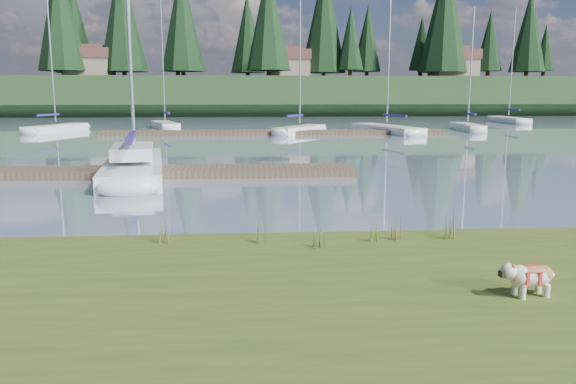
{
  "coord_description": "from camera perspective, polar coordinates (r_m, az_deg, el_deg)",
  "views": [
    {
      "loc": [
        -0.11,
        -12.45,
        3.13
      ],
      "look_at": [
        0.77,
        -0.5,
        1.0
      ],
      "focal_mm": 35.0,
      "sensor_mm": 36.0,
      "label": 1
    }
  ],
  "objects": [
    {
      "name": "sailboat_main",
      "position": [
        23.28,
        -15.28,
        3.04
      ],
      "size": [
        3.54,
        10.5,
        14.68
      ],
      "rotation": [
        0.0,
        0.0,
        1.72
      ],
      "color": "white",
      "rests_on": "ground"
    },
    {
      "name": "bulldog",
      "position": [
        8.49,
        23.39,
        -7.73
      ],
      "size": [
        0.82,
        0.4,
        0.48
      ],
      "rotation": [
        0.0,
        0.0,
        3.27
      ],
      "color": "silver",
      "rests_on": "bank"
    },
    {
      "name": "house_0",
      "position": [
        85.41,
        -19.51,
        12.32
      ],
      "size": [
        6.3,
        5.3,
        4.65
      ],
      "color": "gray",
      "rests_on": "ridge"
    },
    {
      "name": "sailboat_bg_3",
      "position": [
        45.94,
        9.47,
        6.44
      ],
      "size": [
        4.4,
        9.67,
        13.81
      ],
      "rotation": [
        0.0,
        0.0,
        1.85
      ],
      "color": "white",
      "rests_on": "ground"
    },
    {
      "name": "conifer_4",
      "position": [
        79.14,
        -2.0,
        17.3
      ],
      "size": [
        6.16,
        6.16,
        15.1
      ],
      "color": "#382619",
      "rests_on": "ridge"
    },
    {
      "name": "weed_4",
      "position": [
        10.74,
        8.56,
        -4.11
      ],
      "size": [
        0.17,
        0.14,
        0.4
      ],
      "color": "#475B23",
      "rests_on": "bank"
    },
    {
      "name": "house_1",
      "position": [
        83.77,
        -0.01,
        12.94
      ],
      "size": [
        6.3,
        5.3,
        4.65
      ],
      "color": "gray",
      "rests_on": "ridge"
    },
    {
      "name": "weed_2",
      "position": [
        10.92,
        10.93,
        -3.37
      ],
      "size": [
        0.17,
        0.14,
        0.65
      ],
      "color": "#475B23",
      "rests_on": "bank"
    },
    {
      "name": "dock_far",
      "position": [
        42.6,
        -1.36,
        6.07
      ],
      "size": [
        26.0,
        2.2,
        0.3
      ],
      "primitive_type": "cube",
      "color": "#4C3D2C",
      "rests_on": "ground"
    },
    {
      "name": "sailboat_bg_2",
      "position": [
        44.17,
        1.59,
        6.44
      ],
      "size": [
        5.06,
        6.56,
        10.61
      ],
      "rotation": [
        0.0,
        0.0,
        0.97
      ],
      "color": "white",
      "rests_on": "ground"
    },
    {
      "name": "sailboat_bg_0",
      "position": [
        49.66,
        -22.04,
        6.11
      ],
      "size": [
        3.78,
        7.58,
        10.94
      ],
      "rotation": [
        0.0,
        0.0,
        1.25
      ],
      "color": "white",
      "rests_on": "ground"
    },
    {
      "name": "conifer_5",
      "position": [
        84.17,
        6.39,
        15.27
      ],
      "size": [
        3.96,
        3.96,
        10.35
      ],
      "color": "#382619",
      "rests_on": "ridge"
    },
    {
      "name": "conifer_6",
      "position": [
        85.9,
        15.64,
        16.99
      ],
      "size": [
        7.04,
        7.04,
        17.0
      ],
      "color": "#382619",
      "rests_on": "ridge"
    },
    {
      "name": "conifer_2",
      "position": [
        84.85,
        -22.17,
        16.41
      ],
      "size": [
        6.6,
        6.6,
        16.05
      ],
      "color": "#382619",
      "rests_on": "ridge"
    },
    {
      "name": "conifer_3",
      "position": [
        85.46,
        -11.24,
        15.67
      ],
      "size": [
        4.84,
        4.84,
        12.25
      ],
      "color": "#382619",
      "rests_on": "ridge"
    },
    {
      "name": "weed_5",
      "position": [
        11.19,
        16.11,
        -3.14
      ],
      "size": [
        0.17,
        0.14,
        0.71
      ],
      "color": "#475B23",
      "rests_on": "bank"
    },
    {
      "name": "mud_lip",
      "position": [
        11.27,
        -3.52,
        -5.68
      ],
      "size": [
        60.0,
        0.5,
        0.14
      ],
      "primitive_type": "cube",
      "color": "#33281C",
      "rests_on": "ground"
    },
    {
      "name": "weed_3",
      "position": [
        10.74,
        -12.62,
        -3.67
      ],
      "size": [
        0.17,
        0.14,
        0.65
      ],
      "color": "#475B23",
      "rests_on": "bank"
    },
    {
      "name": "bank",
      "position": [
        7.09,
        -3.05,
        -14.54
      ],
      "size": [
        60.0,
        9.0,
        0.35
      ],
      "primitive_type": "cube",
      "color": "#404E19",
      "rests_on": "ground"
    },
    {
      "name": "weed_0",
      "position": [
        10.53,
        -2.75,
        -3.86
      ],
      "size": [
        0.17,
        0.14,
        0.58
      ],
      "color": "#475B23",
      "rests_on": "bank"
    },
    {
      "name": "house_2",
      "position": [
        86.93,
        16.47,
        12.43
      ],
      "size": [
        6.3,
        5.3,
        4.65
      ],
      "color": "gray",
      "rests_on": "ridge"
    },
    {
      "name": "conifer_7",
      "position": [
        93.91,
        23.29,
        14.82
      ],
      "size": [
        5.28,
        5.28,
        13.2
      ],
      "color": "#382619",
      "rests_on": "ridge"
    },
    {
      "name": "dock_near",
      "position": [
        22.0,
        -14.36,
        1.98
      ],
      "size": [
        16.0,
        2.0,
        0.3
      ],
      "primitive_type": "cube",
      "color": "#4C3D2C",
      "rests_on": "ground"
    },
    {
      "name": "sailboat_bg_1",
      "position": [
        51.63,
        -12.48,
        6.73
      ],
      "size": [
        3.64,
        7.65,
        11.31
      ],
      "rotation": [
        0.0,
        0.0,
        1.87
      ],
      "color": "white",
      "rests_on": "ground"
    },
    {
      "name": "ridge",
      "position": [
        85.45,
        -4.18,
        9.63
      ],
      "size": [
        200.0,
        20.0,
        5.0
      ],
      "primitive_type": "cube",
      "color": "#1D3318",
      "rests_on": "ground"
    },
    {
      "name": "sailboat_bg_5",
      "position": [
        64.4,
        21.21,
        6.9
      ],
      "size": [
        1.78,
        8.27,
        11.75
      ],
      "rotation": [
        0.0,
        0.0,
        1.55
      ],
      "color": "white",
      "rests_on": "ground"
    },
    {
      "name": "weed_1",
      "position": [
        10.18,
        3.2,
        -4.67
      ],
      "size": [
        0.17,
        0.14,
        0.45
      ],
      "color": "#475B23",
      "rests_on": "bank"
    },
    {
      "name": "ground",
      "position": [
        42.56,
        -4.06,
        5.84
      ],
      "size": [
        200.0,
        200.0,
        0.0
      ],
      "primitive_type": "plane",
      "color": "#8197AB",
      "rests_on": "ground"
    },
    {
      "name": "sailboat_bg_4",
      "position": [
        49.72,
        17.6,
        6.38
      ],
      "size": [
        1.94,
        6.8,
        10.03
      ],
      "rotation": [
        0.0,
        0.0,
        1.48
      ],
      "color": "white",
      "rests_on": "ground"
    }
  ]
}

